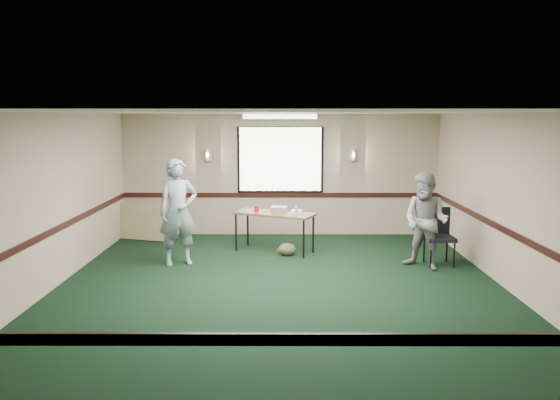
{
  "coord_description": "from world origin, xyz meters",
  "views": [
    {
      "loc": [
        0.03,
        -8.07,
        2.65
      ],
      "look_at": [
        0.0,
        1.3,
        1.2
      ],
      "focal_mm": 35.0,
      "sensor_mm": 36.0,
      "label": 1
    }
  ],
  "objects_px": {
    "folding_table": "(274,215)",
    "projector": "(279,209)",
    "conference_chair": "(438,231)",
    "person_right": "(426,221)",
    "person_left": "(178,212)"
  },
  "relations": [
    {
      "from": "conference_chair",
      "to": "person_right",
      "type": "xyz_separation_m",
      "value": [
        -0.31,
        -0.32,
        0.25
      ]
    },
    {
      "from": "person_left",
      "to": "person_right",
      "type": "height_order",
      "value": "person_left"
    },
    {
      "from": "folding_table",
      "to": "projector",
      "type": "height_order",
      "value": "projector"
    },
    {
      "from": "conference_chair",
      "to": "person_right",
      "type": "distance_m",
      "value": 0.51
    },
    {
      "from": "projector",
      "to": "conference_chair",
      "type": "height_order",
      "value": "conference_chair"
    },
    {
      "from": "projector",
      "to": "person_left",
      "type": "xyz_separation_m",
      "value": [
        -1.8,
        -0.97,
        0.12
      ]
    },
    {
      "from": "folding_table",
      "to": "projector",
      "type": "bearing_deg",
      "value": 55.03
    },
    {
      "from": "projector",
      "to": "person_left",
      "type": "distance_m",
      "value": 2.05
    },
    {
      "from": "person_left",
      "to": "person_right",
      "type": "bearing_deg",
      "value": -26.36
    },
    {
      "from": "person_right",
      "to": "conference_chair",
      "type": "bearing_deg",
      "value": 84.57
    },
    {
      "from": "conference_chair",
      "to": "projector",
      "type": "bearing_deg",
      "value": 161.26
    },
    {
      "from": "projector",
      "to": "person_left",
      "type": "relative_size",
      "value": 0.17
    },
    {
      "from": "folding_table",
      "to": "projector",
      "type": "xyz_separation_m",
      "value": [
        0.09,
        0.06,
        0.11
      ]
    },
    {
      "from": "folding_table",
      "to": "person_right",
      "type": "bearing_deg",
      "value": 0.03
    },
    {
      "from": "conference_chair",
      "to": "person_right",
      "type": "relative_size",
      "value": 0.6
    }
  ]
}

